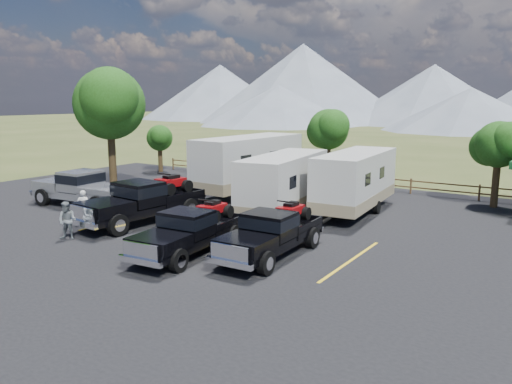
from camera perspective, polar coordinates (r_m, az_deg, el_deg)
The scene contains 18 objects.
ground at distance 18.90m, azimuth -11.38°, elevation -7.87°, with size 320.00×320.00×0.00m, color #3B4A1F.
asphalt_lot at distance 21.03m, azimuth -5.65°, elevation -5.75°, with size 44.00×34.00×0.04m, color black.
stall_lines at distance 21.78m, azimuth -4.00°, elevation -5.08°, with size 12.12×5.50×0.01m.
tree_big_nw at distance 33.29m, azimuth -16.43°, elevation 9.62°, with size 5.54×5.18×7.84m.
tree_ne_a at distance 30.04m, azimuth 25.97°, elevation 4.88°, with size 3.11×2.92×4.76m.
tree_north at distance 35.02m, azimuth 8.24°, elevation 7.08°, with size 3.46×3.24×5.25m.
tree_nw_small at distance 41.43m, azimuth -10.97°, elevation 6.07°, with size 2.59×2.43×3.85m.
rail_fence at distance 33.40m, azimuth 13.99°, elevation 1.13°, with size 36.12×0.12×1.00m.
mountain_range at distance 120.42m, azimuth 23.79°, elevation 10.65°, with size 209.00×71.00×20.00m.
rig_left at distance 24.53m, azimuth -12.72°, elevation -0.94°, with size 2.82×6.88×2.25m.
rig_center at distance 19.34m, azimuth -7.45°, elevation -4.34°, with size 2.38×5.86×1.91m.
rig_right at distance 18.91m, azimuth 1.86°, elevation -4.59°, with size 2.17×5.80×1.92m.
trailer_left at distance 30.98m, azimuth -0.83°, elevation 3.18°, with size 3.04×10.35×3.59m.
trailer_center at distance 25.30m, azimuth 3.22°, elevation 0.91°, with size 3.32×8.99×3.11m.
trailer_right at distance 26.42m, azimuth 11.29°, elevation 1.20°, with size 2.90×9.14×3.16m.
pickup_silver at distance 29.13m, azimuth -19.12°, elevation 0.42°, with size 6.70×2.67×1.97m.
person_a at distance 25.10m, azimuth -19.10°, elevation -1.63°, with size 0.59×0.39×1.63m, color silver.
person_b at distance 22.54m, azimuth -20.76°, elevation -3.08°, with size 0.79×0.62×1.63m, color slate.
Camera 1 is at (12.68, -12.70, 5.92)m, focal length 35.00 mm.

